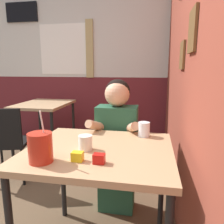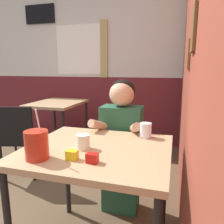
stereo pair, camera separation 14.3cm
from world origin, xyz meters
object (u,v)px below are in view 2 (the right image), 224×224
main_table (97,160)px  person_seated (121,144)px  background_table (58,108)px  chair_near_window (20,136)px  cocktail_pitcher (37,145)px

main_table → person_seated: bearing=87.5°
main_table → background_table: 1.95m
person_seated → main_table: bearing=-92.5°
background_table → chair_near_window: 0.79m
main_table → background_table: bearing=127.2°
chair_near_window → person_seated: (1.26, -0.26, 0.12)m
main_table → person_seated: 0.53m
chair_near_window → person_seated: person_seated is taller
main_table → cocktail_pitcher: size_ratio=3.21×
main_table → cocktail_pitcher: bearing=-135.3°
main_table → person_seated: size_ratio=0.76×
main_table → cocktail_pitcher: (-0.25, -0.25, 0.16)m
main_table → chair_near_window: chair_near_window is taller
background_table → cocktail_pitcher: bearing=-62.8°
main_table → person_seated: (0.02, 0.53, -0.07)m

